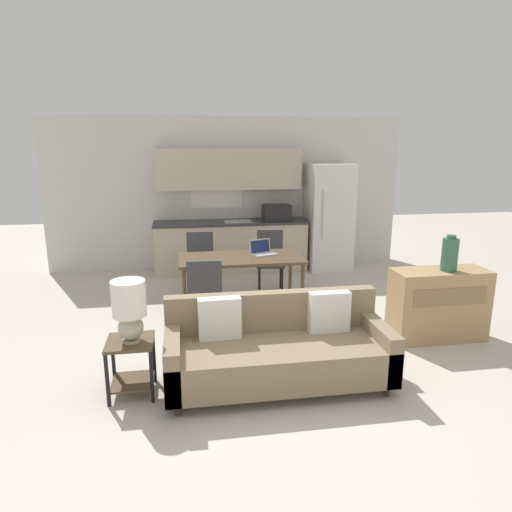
{
  "coord_description": "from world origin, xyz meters",
  "views": [
    {
      "loc": [
        -0.83,
        -3.63,
        2.24
      ],
      "look_at": [
        0.0,
        1.5,
        0.95
      ],
      "focal_mm": 32.0,
      "sensor_mm": 36.0,
      "label": 1
    }
  ],
  "objects_px": {
    "side_table": "(131,358)",
    "vase": "(450,254)",
    "dining_chair_far_right": "(270,258)",
    "dining_chair_near_left": "(205,293)",
    "refrigerator": "(329,217)",
    "dining_chair_far_left": "(200,261)",
    "couch": "(277,349)",
    "laptop": "(262,251)",
    "table_lamp": "(129,307)",
    "credenza": "(438,304)",
    "dining_table": "(241,261)"
  },
  "relations": [
    {
      "from": "side_table",
      "to": "laptop",
      "type": "distance_m",
      "value": 2.72
    },
    {
      "from": "table_lamp",
      "to": "credenza",
      "type": "distance_m",
      "value": 3.49
    },
    {
      "from": "dining_table",
      "to": "credenza",
      "type": "height_order",
      "value": "credenza"
    },
    {
      "from": "laptop",
      "to": "couch",
      "type": "bearing_deg",
      "value": -115.46
    },
    {
      "from": "side_table",
      "to": "credenza",
      "type": "relative_size",
      "value": 0.48
    },
    {
      "from": "dining_table",
      "to": "couch",
      "type": "distance_m",
      "value": 2.08
    },
    {
      "from": "dining_table",
      "to": "vase",
      "type": "height_order",
      "value": "vase"
    },
    {
      "from": "dining_chair_far_left",
      "to": "laptop",
      "type": "bearing_deg",
      "value": -30.83
    },
    {
      "from": "dining_chair_far_left",
      "to": "side_table",
      "type": "bearing_deg",
      "value": -99.64
    },
    {
      "from": "credenza",
      "to": "vase",
      "type": "height_order",
      "value": "vase"
    },
    {
      "from": "dining_chair_near_left",
      "to": "vase",
      "type": "bearing_deg",
      "value": 170.24
    },
    {
      "from": "dining_table",
      "to": "side_table",
      "type": "relative_size",
      "value": 3.2
    },
    {
      "from": "refrigerator",
      "to": "table_lamp",
      "type": "xyz_separation_m",
      "value": [
        -3.1,
        -3.96,
        -0.1
      ]
    },
    {
      "from": "refrigerator",
      "to": "couch",
      "type": "xyz_separation_m",
      "value": [
        -1.77,
        -3.95,
        -0.61
      ]
    },
    {
      "from": "dining_chair_near_left",
      "to": "dining_chair_far_left",
      "type": "relative_size",
      "value": 1.0
    },
    {
      "from": "table_lamp",
      "to": "credenza",
      "type": "height_order",
      "value": "table_lamp"
    },
    {
      "from": "laptop",
      "to": "dining_chair_far_right",
      "type": "bearing_deg",
      "value": 49.76
    },
    {
      "from": "refrigerator",
      "to": "dining_chair_far_left",
      "type": "height_order",
      "value": "refrigerator"
    },
    {
      "from": "side_table",
      "to": "dining_chair_near_left",
      "type": "bearing_deg",
      "value": 59.37
    },
    {
      "from": "couch",
      "to": "dining_chair_far_left",
      "type": "distance_m",
      "value": 2.86
    },
    {
      "from": "table_lamp",
      "to": "dining_chair_far_right",
      "type": "relative_size",
      "value": 0.6
    },
    {
      "from": "dining_chair_near_left",
      "to": "refrigerator",
      "type": "bearing_deg",
      "value": -129.29
    },
    {
      "from": "dining_chair_near_left",
      "to": "dining_chair_far_right",
      "type": "xyz_separation_m",
      "value": [
        1.08,
        1.53,
        0.0
      ]
    },
    {
      "from": "dining_chair_near_left",
      "to": "dining_chair_far_left",
      "type": "bearing_deg",
      "value": -88.22
    },
    {
      "from": "couch",
      "to": "vase",
      "type": "relative_size",
      "value": 5.05
    },
    {
      "from": "dining_table",
      "to": "table_lamp",
      "type": "xyz_separation_m",
      "value": [
        -1.25,
        -2.06,
        0.17
      ]
    },
    {
      "from": "dining_chair_far_left",
      "to": "credenza",
      "type": "bearing_deg",
      "value": -32.66
    },
    {
      "from": "refrigerator",
      "to": "dining_chair_far_right",
      "type": "height_order",
      "value": "refrigerator"
    },
    {
      "from": "credenza",
      "to": "vase",
      "type": "distance_m",
      "value": 0.61
    },
    {
      "from": "dining_chair_far_right",
      "to": "vase",
      "type": "bearing_deg",
      "value": -43.61
    },
    {
      "from": "refrigerator",
      "to": "side_table",
      "type": "height_order",
      "value": "refrigerator"
    },
    {
      "from": "credenza",
      "to": "dining_chair_far_right",
      "type": "distance_m",
      "value": 2.61
    },
    {
      "from": "vase",
      "to": "dining_chair_far_right",
      "type": "distance_m",
      "value": 2.72
    },
    {
      "from": "table_lamp",
      "to": "dining_chair_near_left",
      "type": "relative_size",
      "value": 0.6
    },
    {
      "from": "vase",
      "to": "dining_chair_far_right",
      "type": "bearing_deg",
      "value": 128.13
    },
    {
      "from": "vase",
      "to": "laptop",
      "type": "bearing_deg",
      "value": 141.48
    },
    {
      "from": "credenza",
      "to": "dining_chair_far_left",
      "type": "distance_m",
      "value": 3.38
    },
    {
      "from": "dining_chair_near_left",
      "to": "dining_chair_far_left",
      "type": "height_order",
      "value": "same"
    },
    {
      "from": "dining_chair_far_left",
      "to": "laptop",
      "type": "height_order",
      "value": "dining_chair_far_left"
    },
    {
      "from": "couch",
      "to": "table_lamp",
      "type": "height_order",
      "value": "table_lamp"
    },
    {
      "from": "credenza",
      "to": "vase",
      "type": "relative_size",
      "value": 2.65
    },
    {
      "from": "refrigerator",
      "to": "table_lamp",
      "type": "bearing_deg",
      "value": -128.06
    },
    {
      "from": "side_table",
      "to": "vase",
      "type": "bearing_deg",
      "value": 10.81
    },
    {
      "from": "couch",
      "to": "table_lamp",
      "type": "distance_m",
      "value": 1.42
    },
    {
      "from": "refrigerator",
      "to": "couch",
      "type": "relative_size",
      "value": 0.91
    },
    {
      "from": "side_table",
      "to": "laptop",
      "type": "height_order",
      "value": "laptop"
    },
    {
      "from": "dining_table",
      "to": "side_table",
      "type": "height_order",
      "value": "dining_table"
    },
    {
      "from": "dining_table",
      "to": "credenza",
      "type": "distance_m",
      "value": 2.54
    },
    {
      "from": "credenza",
      "to": "dining_chair_far_left",
      "type": "bearing_deg",
      "value": 141.98
    },
    {
      "from": "vase",
      "to": "table_lamp",
      "type": "bearing_deg",
      "value": -168.82
    }
  ]
}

